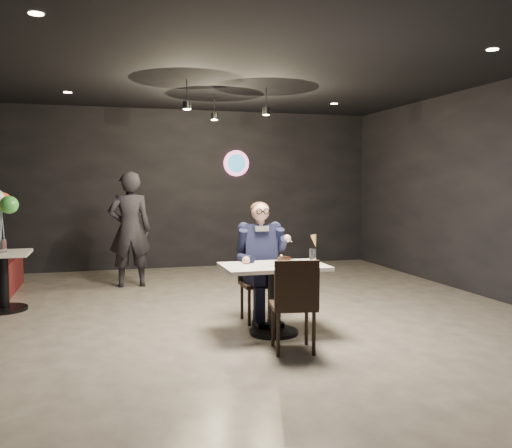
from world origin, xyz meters
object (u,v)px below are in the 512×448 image
object	(u,v)px
main_table	(274,299)
chair_near	(293,304)
seated_man	(260,260)
balloon_vase	(2,246)
sundae_glass	(313,256)
passerby	(130,229)
chair_far	(260,282)
side_table	(3,279)

from	to	relation	value
main_table	chair_near	bearing A→B (deg)	-90.00
seated_man	balloon_vase	bearing A→B (deg)	155.04
sundae_glass	passerby	distance (m)	3.67
chair_far	balloon_vase	world-z (taller)	chair_far
seated_man	main_table	bearing A→B (deg)	-90.00
chair_far	chair_near	xyz separation A→B (m)	(0.00, -1.16, 0.00)
main_table	balloon_vase	xyz separation A→B (m)	(-2.98, 1.94, 0.46)
chair_far	seated_man	bearing A→B (deg)	-135.00
chair_near	balloon_vase	bearing A→B (deg)	148.81
seated_man	sundae_glass	world-z (taller)	seated_man
chair_near	sundae_glass	xyz separation A→B (m)	(0.43, 0.56, 0.37)
main_table	chair_far	distance (m)	0.56
balloon_vase	passerby	size ratio (longest dim) A/B	0.09
chair_near	balloon_vase	distance (m)	3.94
main_table	side_table	world-z (taller)	side_table
main_table	chair_near	size ratio (longest dim) A/B	1.20
main_table	balloon_vase	size ratio (longest dim) A/B	6.80
chair_near	balloon_vase	xyz separation A→B (m)	(-2.98, 2.55, 0.37)
main_table	passerby	size ratio (longest dim) A/B	0.61
chair_far	sundae_glass	world-z (taller)	chair_far
main_table	passerby	xyz separation A→B (m)	(-1.35, 3.16, 0.52)
main_table	side_table	size ratio (longest dim) A/B	1.35
main_table	passerby	bearing A→B (deg)	113.18
chair_near	sundae_glass	world-z (taller)	chair_near
chair_near	side_table	bearing A→B (deg)	148.81
sundae_glass	passerby	world-z (taller)	passerby
sundae_glass	passerby	size ratio (longest dim) A/B	0.09
balloon_vase	main_table	bearing A→B (deg)	-33.01
main_table	chair_far	world-z (taller)	chair_far
balloon_vase	passerby	distance (m)	2.04
chair_near	seated_man	distance (m)	1.19
chair_near	main_table	bearing A→B (deg)	99.33
balloon_vase	seated_man	bearing A→B (deg)	-24.96
main_table	balloon_vase	world-z (taller)	balloon_vase
chair_near	sundae_glass	bearing A→B (deg)	62.27
seated_man	passerby	bearing A→B (deg)	117.41
side_table	chair_far	bearing A→B (deg)	-24.96
seated_man	side_table	distance (m)	3.31
seated_man	side_table	bearing A→B (deg)	155.04
chair_near	side_table	size ratio (longest dim) A/B	1.13
chair_near	side_table	world-z (taller)	chair_near
side_table	balloon_vase	size ratio (longest dim) A/B	5.03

